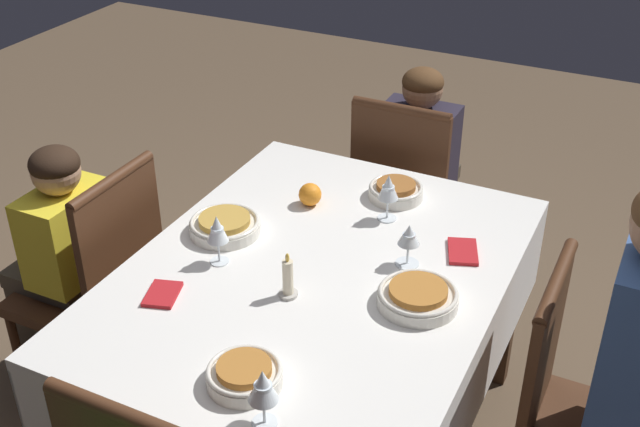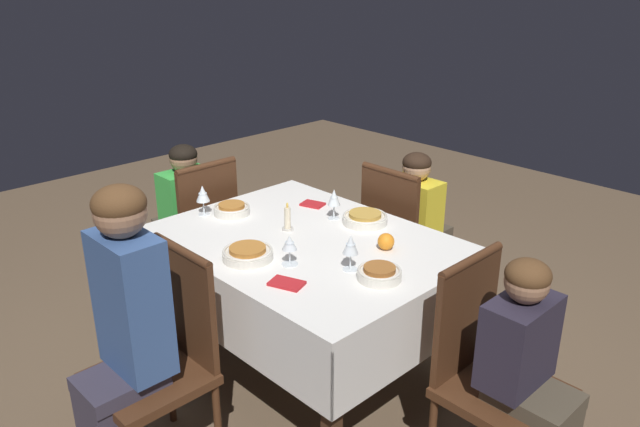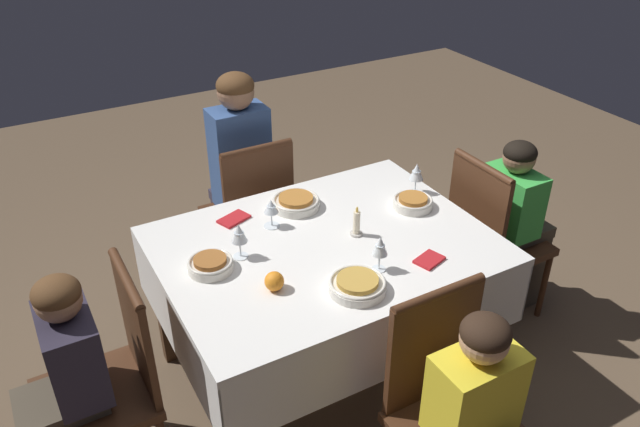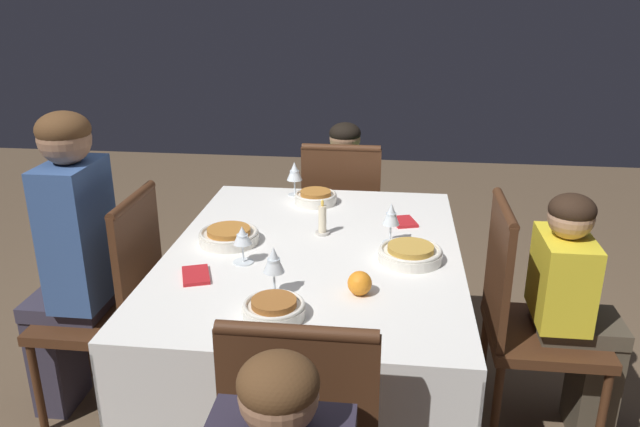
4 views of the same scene
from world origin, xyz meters
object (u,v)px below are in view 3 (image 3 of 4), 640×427
at_px(wine_glass_west, 239,234).
at_px(candle_centerpiece, 356,225).
at_px(chair_east, 490,234).
at_px(napkin_spare_side, 429,260).
at_px(person_adult_denim, 238,167).
at_px(person_child_dark, 62,385).
at_px(dining_table, 325,261).
at_px(wine_glass_east, 416,173).
at_px(chair_north, 252,210).
at_px(person_child_green, 517,219).
at_px(napkin_red_folded, 234,219).
at_px(wine_glass_north, 271,208).
at_px(chair_west, 112,376).
at_px(wine_glass_south, 380,247).
at_px(bowl_east, 413,202).
at_px(bowl_north, 296,202).
at_px(chair_south, 449,403).
at_px(orange_fruit, 274,281).
at_px(bowl_south, 357,285).
at_px(bowl_west, 210,264).

bearing_deg(wine_glass_west, candle_centerpiece, -10.36).
xyz_separation_m(chair_east, napkin_spare_side, (-0.66, -0.30, 0.26)).
relative_size(chair_east, person_adult_denim, 0.76).
bearing_deg(person_child_dark, dining_table, 93.38).
bearing_deg(napkin_spare_side, wine_glass_east, 59.17).
bearing_deg(napkin_spare_side, person_adult_denim, 103.80).
bearing_deg(person_adult_denim, chair_north, 90.00).
height_order(person_adult_denim, wine_glass_west, person_adult_denim).
relative_size(person_adult_denim, person_child_green, 1.25).
relative_size(wine_glass_east, napkin_red_folded, 0.99).
bearing_deg(wine_glass_north, chair_east, -12.97).
bearing_deg(person_adult_denim, wine_glass_north, 79.40).
xyz_separation_m(wine_glass_east, wine_glass_west, (-0.96, -0.09, 0.00)).
bearing_deg(candle_centerpiece, chair_east, -0.78).
bearing_deg(dining_table, napkin_spare_side, -46.99).
relative_size(chair_east, chair_west, 1.00).
distance_m(chair_north, candle_centerpiece, 0.87).
distance_m(person_child_dark, wine_glass_south, 1.28).
bearing_deg(wine_glass_north, wine_glass_west, -144.90).
bearing_deg(bowl_east, person_adult_denim, 120.02).
height_order(chair_east, bowl_north, chair_east).
bearing_deg(chair_south, orange_fruit, 122.69).
bearing_deg(person_adult_denim, candle_centerpiece, 99.29).
xyz_separation_m(chair_west, orange_fruit, (0.63, -0.12, 0.29)).
relative_size(chair_east, person_child_green, 0.94).
xyz_separation_m(chair_north, candle_centerpiece, (0.16, -0.80, 0.30)).
distance_m(chair_west, wine_glass_west, 0.72).
xyz_separation_m(bowl_north, orange_fruit, (-0.36, -0.51, 0.01)).
height_order(bowl_north, wine_glass_north, wine_glass_north).
bearing_deg(chair_west, bowl_south, 72.91).
bearing_deg(bowl_west, orange_fruit, -54.81).
bearing_deg(chair_west, wine_glass_south, 78.89).
distance_m(wine_glass_north, wine_glass_west, 0.26).
bearing_deg(person_child_green, wine_glass_north, 78.73).
bearing_deg(person_child_green, wine_glass_west, 86.03).
bearing_deg(wine_glass_south, chair_north, 95.37).
xyz_separation_m(person_child_dark, bowl_west, (0.64, 0.12, 0.23)).
relative_size(chair_south, napkin_spare_side, 6.81).
bearing_deg(chair_west, wine_glass_north, 109.92).
height_order(person_child_dark, bowl_south, person_child_dark).
xyz_separation_m(person_adult_denim, bowl_west, (-0.49, -0.89, 0.08)).
relative_size(person_child_dark, candle_centerpiece, 7.11).
distance_m(person_adult_denim, orange_fruit, 1.18).
relative_size(chair_east, chair_south, 1.00).
height_order(wine_glass_west, napkin_red_folded, wine_glass_west).
bearing_deg(wine_glass_south, bowl_east, 38.79).
relative_size(person_child_dark, orange_fruit, 13.11).
bearing_deg(bowl_south, chair_south, -75.35).
distance_m(chair_south, candle_centerpiece, 0.84).
bearing_deg(orange_fruit, person_child_green, 6.26).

